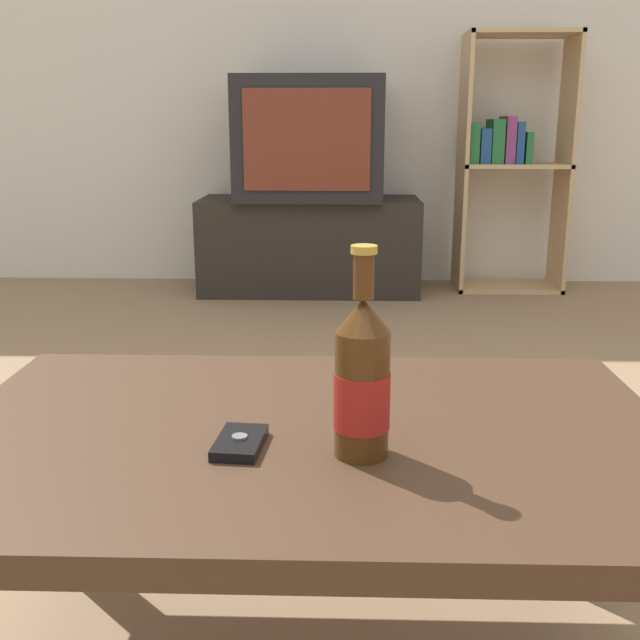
{
  "coord_description": "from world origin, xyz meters",
  "views": [
    {
      "loc": [
        0.05,
        -0.98,
        0.82
      ],
      "look_at": [
        0.01,
        0.21,
        0.51
      ],
      "focal_mm": 42.0,
      "sensor_mm": 36.0,
      "label": 1
    }
  ],
  "objects_px": {
    "television": "(309,139)",
    "beer_bottle": "(362,381)",
    "cell_phone": "(240,442)",
    "bookshelf": "(508,158)",
    "tv_stand": "(310,245)"
  },
  "relations": [
    {
      "from": "television",
      "to": "cell_phone",
      "type": "height_order",
      "value": "television"
    },
    {
      "from": "tv_stand",
      "to": "cell_phone",
      "type": "bearing_deg",
      "value": -89.4
    },
    {
      "from": "television",
      "to": "cell_phone",
      "type": "relative_size",
      "value": 6.62
    },
    {
      "from": "television",
      "to": "beer_bottle",
      "type": "distance_m",
      "value": 2.82
    },
    {
      "from": "television",
      "to": "bookshelf",
      "type": "distance_m",
      "value": 0.99
    },
    {
      "from": "tv_stand",
      "to": "beer_bottle",
      "type": "relative_size",
      "value": 3.95
    },
    {
      "from": "tv_stand",
      "to": "television",
      "type": "bearing_deg",
      "value": -90.0
    },
    {
      "from": "beer_bottle",
      "to": "television",
      "type": "bearing_deg",
      "value": 93.85
    },
    {
      "from": "television",
      "to": "bookshelf",
      "type": "bearing_deg",
      "value": 5.13
    },
    {
      "from": "television",
      "to": "bookshelf",
      "type": "height_order",
      "value": "bookshelf"
    },
    {
      "from": "tv_stand",
      "to": "bookshelf",
      "type": "relative_size",
      "value": 0.87
    },
    {
      "from": "bookshelf",
      "to": "beer_bottle",
      "type": "xyz_separation_m",
      "value": [
        -0.79,
        -2.9,
        -0.15
      ]
    },
    {
      "from": "tv_stand",
      "to": "television",
      "type": "relative_size",
      "value": 1.55
    },
    {
      "from": "bookshelf",
      "to": "beer_bottle",
      "type": "distance_m",
      "value": 3.0
    },
    {
      "from": "cell_phone",
      "to": "bookshelf",
      "type": "bearing_deg",
      "value": 76.62
    }
  ]
}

